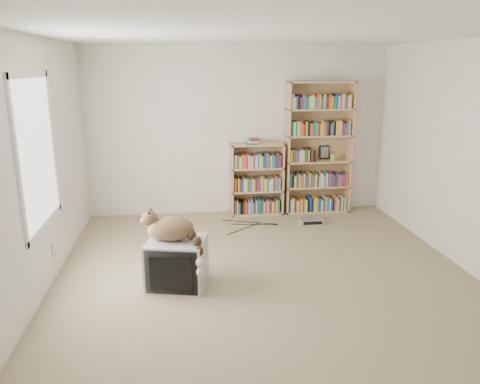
{
  "coord_description": "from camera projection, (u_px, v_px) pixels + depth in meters",
  "views": [
    {
      "loc": [
        -0.85,
        -4.47,
        2.22
      ],
      "look_at": [
        -0.16,
        1.0,
        0.72
      ],
      "focal_mm": 35.0,
      "sensor_mm": 36.0,
      "label": 1
    }
  ],
  "objects": [
    {
      "name": "floor",
      "position": [
        267.0,
        281.0,
        4.96
      ],
      "size": [
        4.5,
        5.0,
        0.01
      ],
      "primitive_type": "cube",
      "color": "tan",
      "rests_on": "ground"
    },
    {
      "name": "wall_back",
      "position": [
        238.0,
        131.0,
        7.03
      ],
      "size": [
        4.5,
        0.02,
        2.5
      ],
      "primitive_type": "cube",
      "color": "white",
      "rests_on": "floor"
    },
    {
      "name": "wall_front",
      "position": [
        365.0,
        273.0,
        2.24
      ],
      "size": [
        4.5,
        0.02,
        2.5
      ],
      "primitive_type": "cube",
      "color": "white",
      "rests_on": "floor"
    },
    {
      "name": "wall_left",
      "position": [
        31.0,
        172.0,
        4.36
      ],
      "size": [
        0.02,
        5.0,
        2.5
      ],
      "primitive_type": "cube",
      "color": "white",
      "rests_on": "floor"
    },
    {
      "name": "wall_right",
      "position": [
        479.0,
        160.0,
        4.91
      ],
      "size": [
        0.02,
        5.0,
        2.5
      ],
      "primitive_type": "cube",
      "color": "white",
      "rests_on": "floor"
    },
    {
      "name": "ceiling",
      "position": [
        271.0,
        33.0,
        4.3
      ],
      "size": [
        4.5,
        5.0,
        0.02
      ],
      "primitive_type": "cube",
      "color": "white",
      "rests_on": "wall_back"
    },
    {
      "name": "window",
      "position": [
        37.0,
        152.0,
        4.51
      ],
      "size": [
        0.02,
        1.22,
        1.52
      ],
      "primitive_type": "cube",
      "color": "white",
      "rests_on": "wall_left"
    },
    {
      "name": "crt_tv",
      "position": [
        177.0,
        263.0,
        4.82
      ],
      "size": [
        0.67,
        0.63,
        0.5
      ],
      "rotation": [
        0.0,
        0.0,
        -0.22
      ],
      "color": "#ABABAE",
      "rests_on": "floor"
    },
    {
      "name": "cat",
      "position": [
        176.0,
        233.0,
        4.69
      ],
      "size": [
        0.65,
        0.58,
        0.54
      ],
      "rotation": [
        0.0,
        0.0,
        -0.16
      ],
      "color": "#3C2918",
      "rests_on": "crt_tv"
    },
    {
      "name": "bookcase_tall",
      "position": [
        318.0,
        152.0,
        7.12
      ],
      "size": [
        0.99,
        0.3,
        1.99
      ],
      "color": "tan",
      "rests_on": "floor"
    },
    {
      "name": "bookcase_short",
      "position": [
        257.0,
        181.0,
        7.12
      ],
      "size": [
        0.79,
        0.3,
        1.09
      ],
      "color": "tan",
      "rests_on": "floor"
    },
    {
      "name": "book_stack",
      "position": [
        253.0,
        141.0,
        6.91
      ],
      "size": [
        0.19,
        0.24,
        0.08
      ],
      "primitive_type": "cube",
      "color": "#DA4D1D",
      "rests_on": "bookcase_short"
    },
    {
      "name": "green_mug",
      "position": [
        333.0,
        157.0,
        7.15
      ],
      "size": [
        0.08,
        0.08,
        0.09
      ],
      "primitive_type": "cylinder",
      "color": "#9DBC35",
      "rests_on": "bookcase_tall"
    },
    {
      "name": "framed_print",
      "position": [
        324.0,
        152.0,
        7.22
      ],
      "size": [
        0.16,
        0.05,
        0.21
      ],
      "primitive_type": "cube",
      "rotation": [
        -0.17,
        0.0,
        0.0
      ],
      "color": "black",
      "rests_on": "bookcase_tall"
    },
    {
      "name": "dvd_player",
      "position": [
        311.0,
        221.0,
        6.77
      ],
      "size": [
        0.33,
        0.23,
        0.07
      ],
      "primitive_type": "cube",
      "rotation": [
        0.0,
        0.0,
        0.0
      ],
      "color": "#BAB9BF",
      "rests_on": "floor"
    },
    {
      "name": "wall_outlet",
      "position": [
        54.0,
        249.0,
        4.97
      ],
      "size": [
        0.01,
        0.08,
        0.13
      ],
      "primitive_type": "cube",
      "color": "silver",
      "rests_on": "wall_left"
    },
    {
      "name": "floor_cables",
      "position": [
        247.0,
        228.0,
        6.55
      ],
      "size": [
        1.2,
        0.7,
        0.01
      ],
      "primitive_type": null,
      "color": "black",
      "rests_on": "floor"
    }
  ]
}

